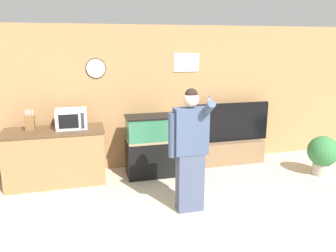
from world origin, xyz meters
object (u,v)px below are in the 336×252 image
at_px(knife_block, 30,122).
at_px(potted_plant, 323,153).
at_px(person_standing, 190,149).
at_px(microwave, 71,119).
at_px(tv_on_stand, 230,145).
at_px(aquarium_on_stand, 152,146).
at_px(counter_island, 56,157).

xyz_separation_m(knife_block, potted_plant, (4.89, -0.87, -0.65)).
xyz_separation_m(knife_block, person_standing, (2.21, -1.49, -0.15)).
distance_m(knife_block, person_standing, 2.67).
distance_m(microwave, potted_plant, 4.38).
relative_size(knife_block, tv_on_stand, 0.23).
relative_size(knife_block, aquarium_on_stand, 0.33).
distance_m(aquarium_on_stand, tv_on_stand, 1.63).
distance_m(person_standing, potted_plant, 2.79).
xyz_separation_m(microwave, person_standing, (1.57, -1.48, -0.18)).
relative_size(tv_on_stand, potted_plant, 2.18).
height_order(microwave, knife_block, knife_block).
bearing_deg(aquarium_on_stand, counter_island, 177.63).
height_order(knife_block, potted_plant, knife_block).
bearing_deg(microwave, counter_island, -170.79).
xyz_separation_m(microwave, potted_plant, (4.24, -0.86, -0.68)).
xyz_separation_m(aquarium_on_stand, person_standing, (0.25, -1.36, 0.35)).
relative_size(aquarium_on_stand, person_standing, 0.63).
relative_size(counter_island, microwave, 3.27).
relative_size(counter_island, person_standing, 0.93).
xyz_separation_m(counter_island, potted_plant, (4.53, -0.81, -0.06)).
bearing_deg(person_standing, tv_on_stand, 49.76).
distance_m(counter_island, potted_plant, 4.61).
bearing_deg(knife_block, microwave, -1.42).
distance_m(counter_island, microwave, 0.69).
distance_m(counter_island, person_standing, 2.38).
bearing_deg(microwave, potted_plant, -11.41).
bearing_deg(aquarium_on_stand, tv_on_stand, 8.62).
distance_m(aquarium_on_stand, potted_plant, 3.02).
bearing_deg(knife_block, person_standing, -33.99).
bearing_deg(aquarium_on_stand, microwave, 175.06).
height_order(aquarium_on_stand, person_standing, person_standing).
bearing_deg(tv_on_stand, counter_island, -176.85).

